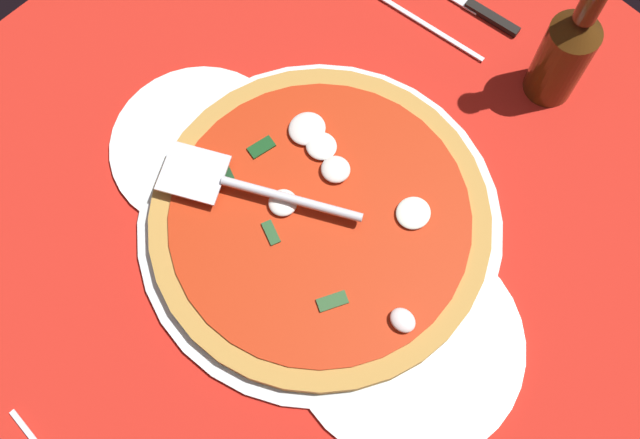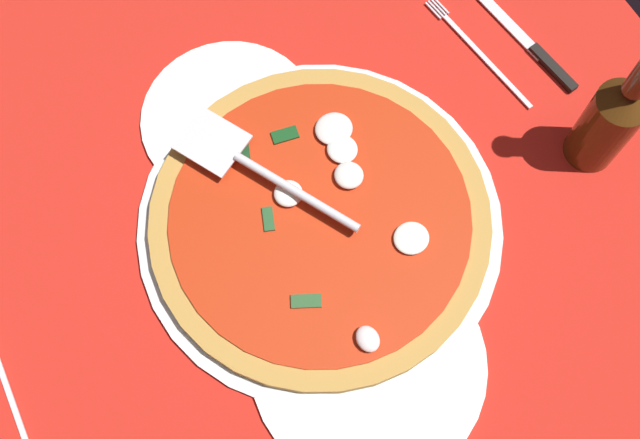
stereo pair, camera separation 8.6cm
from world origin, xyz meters
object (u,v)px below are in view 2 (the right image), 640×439
(dinner_plate_right, at_px, (369,363))
(beer_bottle, at_px, (612,118))
(dinner_plate_left, at_px, (230,119))
(place_setting_far, at_px, (506,51))
(pizza, at_px, (321,219))
(pizza_server, at_px, (258,169))

(dinner_plate_right, distance_m, beer_bottle, 0.38)
(dinner_plate_left, relative_size, dinner_plate_right, 0.84)
(dinner_plate_right, height_order, place_setting_far, place_setting_far)
(dinner_plate_right, xyz_separation_m, beer_bottle, (-0.09, 0.35, 0.08))
(pizza, relative_size, pizza_server, 1.75)
(dinner_plate_left, relative_size, pizza_server, 0.96)
(pizza_server, bearing_deg, beer_bottle, -141.04)
(dinner_plate_left, bearing_deg, beer_bottle, 55.80)
(place_setting_far, bearing_deg, dinner_plate_left, 69.19)
(pizza_server, distance_m, beer_bottle, 0.39)
(dinner_plate_right, distance_m, pizza_server, 0.25)
(pizza_server, height_order, beer_bottle, beer_bottle)
(pizza_server, bearing_deg, pizza, 176.92)
(dinner_plate_right, distance_m, place_setting_far, 0.43)
(dinner_plate_left, height_order, place_setting_far, place_setting_far)
(pizza_server, relative_size, place_setting_far, 1.09)
(dinner_plate_left, relative_size, pizza, 0.55)
(dinner_plate_right, height_order, beer_bottle, beer_bottle)
(dinner_plate_left, distance_m, beer_bottle, 0.44)
(dinner_plate_left, height_order, beer_bottle, beer_bottle)
(place_setting_far, relative_size, beer_bottle, 0.87)
(pizza, distance_m, place_setting_far, 0.33)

